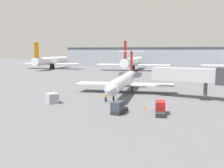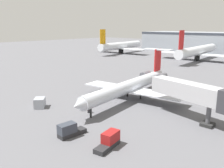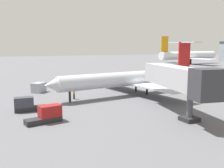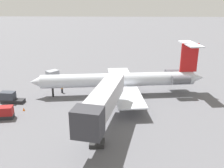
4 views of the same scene
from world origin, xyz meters
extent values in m
cube|color=#5B5B60|center=(0.00, 0.00, -0.05)|extent=(400.00, 400.00, 0.10)
cylinder|color=silver|center=(-3.03, -0.73, 2.87)|extent=(5.78, 28.10, 2.48)
cone|color=silver|center=(-1.28, -15.42, 2.87)|extent=(2.60, 2.46, 2.35)
cone|color=silver|center=(-4.80, 14.07, 2.87)|extent=(2.40, 2.83, 2.10)
cube|color=silver|center=(2.63, 0.96, 1.94)|extent=(10.62, 5.58, 0.24)
cube|color=silver|center=(-8.94, -0.42, 1.94)|extent=(10.62, 5.58, 0.24)
cylinder|color=#595960|center=(-2.22, 10.45, 3.27)|extent=(1.87, 3.36, 1.50)
cylinder|color=#595960|center=(-6.46, 9.94, 3.27)|extent=(1.87, 3.36, 1.50)
cube|color=red|center=(-4.58, 12.18, 6.75)|extent=(0.62, 3.21, 5.27)
cube|color=silver|center=(-4.58, 12.18, 9.28)|extent=(7.04, 3.19, 0.20)
cylinder|color=black|center=(-1.61, -12.64, 0.82)|extent=(0.36, 0.36, 1.64)
cylinder|color=black|center=(-1.68, 1.45, 0.82)|extent=(0.36, 0.36, 1.64)
cylinder|color=black|center=(-4.86, 1.07, 0.82)|extent=(0.36, 0.36, 1.64)
cube|color=#ADADB2|center=(10.55, -2.46, 4.69)|extent=(14.35, 5.31, 2.60)
cylinder|color=#4C4C51|center=(14.01, -3.15, 1.70)|extent=(0.70, 0.70, 3.39)
cube|color=#262626|center=(14.01, -3.15, 0.25)|extent=(1.80, 1.80, 0.50)
cube|color=black|center=(-3.54, -11.40, 0.42)|extent=(0.36, 0.30, 0.85)
cube|color=orange|center=(-3.54, -11.40, 1.15)|extent=(0.44, 0.33, 0.60)
sphere|color=tan|center=(-3.54, -11.40, 1.57)|extent=(0.24, 0.24, 0.24)
cube|color=#262628|center=(7.49, -18.33, 0.30)|extent=(2.05, 4.18, 0.60)
cube|color=maroon|center=(7.36, -17.55, 1.25)|extent=(1.78, 2.60, 1.30)
cube|color=#262628|center=(1.38, -18.87, 0.30)|extent=(1.70, 4.10, 0.60)
cube|color=#333842|center=(1.32, -19.67, 1.25)|extent=(1.58, 2.50, 1.30)
cube|color=#999EA8|center=(-12.36, -15.50, 0.89)|extent=(3.08, 3.02, 1.79)
cone|color=orange|center=(4.62, -15.77, 0.28)|extent=(0.36, 0.36, 0.55)
cylinder|color=silver|center=(-59.99, 64.06, 4.28)|extent=(7.01, 35.80, 3.76)
cube|color=orange|center=(-58.54, 48.33, 9.66)|extent=(0.67, 4.01, 7.00)
cube|color=silver|center=(-59.99, 64.06, 2.80)|extent=(30.33, 8.72, 0.30)
cube|color=black|center=(-59.99, 64.06, 1.20)|extent=(1.20, 2.80, 2.40)
cylinder|color=silver|center=(-16.95, 64.61, 4.31)|extent=(6.59, 41.09, 3.83)
cube|color=red|center=(-15.70, 46.19, 9.73)|extent=(0.57, 4.01, 7.00)
cube|color=silver|center=(-16.95, 64.61, 2.80)|extent=(34.70, 8.32, 0.30)
cube|color=black|center=(-16.95, 64.61, 1.20)|extent=(1.20, 2.80, 2.40)
camera|label=1|loc=(12.70, -56.90, 9.45)|focal=42.50mm
camera|label=2|loc=(26.18, -37.96, 14.71)|focal=38.70mm
camera|label=3|loc=(35.32, -23.15, 8.43)|focal=40.39mm
camera|label=4|loc=(40.58, -0.39, 17.22)|focal=40.15mm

